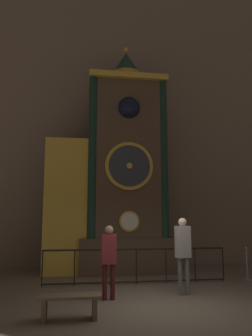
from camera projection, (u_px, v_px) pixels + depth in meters
name	position (u px, v px, depth m)	size (l,w,h in m)	color
ground_plane	(164.00, 308.00, 6.82)	(28.00, 28.00, 0.00)	brown
cathedral_back_wall	(121.00, 76.00, 13.89)	(24.00, 0.32, 15.62)	#7A6656
clock_tower	(114.00, 175.00, 11.62)	(4.42, 1.83, 8.24)	brown
railing_fence	(136.00, 264.00, 9.31)	(5.26, 0.05, 0.98)	black
visitor_near	(109.00, 255.00, 7.58)	(0.35, 0.24, 1.67)	#461518
visitor_far	(183.00, 248.00, 8.06)	(0.38, 0.30, 1.84)	#58554F
stanchion_post	(247.00, 269.00, 9.84)	(0.28, 0.28, 0.97)	gray
visitor_bench	(70.00, 302.00, 6.04)	(1.14, 0.40, 0.44)	brown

